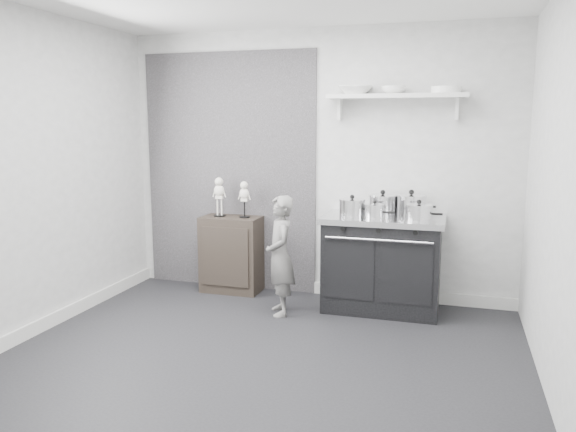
% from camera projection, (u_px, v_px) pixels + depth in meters
% --- Properties ---
extents(ground, '(4.00, 4.00, 0.00)m').
position_uv_depth(ground, '(258.00, 361.00, 4.23)').
color(ground, black).
rests_on(ground, ground).
extents(room_shell, '(4.02, 3.62, 2.71)m').
position_uv_depth(room_shell, '(251.00, 141.00, 4.13)').
color(room_shell, '#ACACA9').
rests_on(room_shell, ground).
extents(wall_shelf, '(1.30, 0.26, 0.24)m').
position_uv_depth(wall_shelf, '(396.00, 97.00, 5.26)').
color(wall_shelf, silver).
rests_on(wall_shelf, room_shell).
extents(stove, '(1.13, 0.71, 0.91)m').
position_uv_depth(stove, '(382.00, 263.00, 5.34)').
color(stove, black).
rests_on(stove, ground).
extents(side_cabinet, '(0.62, 0.36, 0.80)m').
position_uv_depth(side_cabinet, '(232.00, 254.00, 5.93)').
color(side_cabinet, black).
rests_on(side_cabinet, ground).
extents(child, '(0.42, 0.48, 1.12)m').
position_uv_depth(child, '(280.00, 256.00, 5.18)').
color(child, slate).
rests_on(child, ground).
extents(pot_front_left, '(0.33, 0.24, 0.20)m').
position_uv_depth(pot_front_left, '(352.00, 207.00, 5.26)').
color(pot_front_left, silver).
rests_on(pot_front_left, stove).
extents(pot_back_left, '(0.36, 0.28, 0.23)m').
position_uv_depth(pot_back_left, '(383.00, 204.00, 5.40)').
color(pot_back_left, silver).
rests_on(pot_back_left, stove).
extents(pot_back_right, '(0.37, 0.29, 0.25)m').
position_uv_depth(pot_back_right, '(411.00, 205.00, 5.31)').
color(pot_back_right, silver).
rests_on(pot_back_right, stove).
extents(pot_front_right, '(0.33, 0.25, 0.19)m').
position_uv_depth(pot_front_right, '(419.00, 212.00, 5.02)').
color(pot_front_right, silver).
rests_on(pot_front_right, stove).
extents(pot_front_center, '(0.27, 0.19, 0.16)m').
position_uv_depth(pot_front_center, '(375.00, 211.00, 5.15)').
color(pot_front_center, silver).
rests_on(pot_front_center, stove).
extents(skeleton_full, '(0.13, 0.09, 0.47)m').
position_uv_depth(skeleton_full, '(219.00, 194.00, 5.86)').
color(skeleton_full, silver).
rests_on(skeleton_full, side_cabinet).
extents(skeleton_torso, '(0.12, 0.08, 0.43)m').
position_uv_depth(skeleton_torso, '(244.00, 197.00, 5.79)').
color(skeleton_torso, silver).
rests_on(skeleton_torso, side_cabinet).
extents(bowl_large, '(0.32, 0.32, 0.08)m').
position_uv_depth(bowl_large, '(355.00, 90.00, 5.35)').
color(bowl_large, white).
rests_on(bowl_large, wall_shelf).
extents(bowl_small, '(0.23, 0.23, 0.07)m').
position_uv_depth(bowl_small, '(393.00, 90.00, 5.25)').
color(bowl_small, white).
rests_on(bowl_small, wall_shelf).
extents(plate_stack, '(0.27, 0.27, 0.06)m').
position_uv_depth(plate_stack, '(446.00, 90.00, 5.12)').
color(plate_stack, white).
rests_on(plate_stack, wall_shelf).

